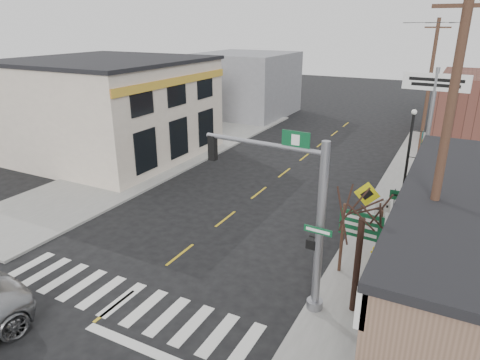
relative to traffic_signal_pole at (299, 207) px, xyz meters
The scene contains 18 objects.
ground 7.40m from the traffic_signal_pole, 151.90° to the right, with size 140.00×140.00×0.00m, color black.
sidewalk_right 11.20m from the traffic_signal_pole, 71.28° to the left, with size 6.00×38.00×0.13m, color gray.
sidewalk_left 18.09m from the traffic_signal_pole, 145.60° to the left, with size 6.00×38.00×0.13m, color gray.
center_line 8.41m from the traffic_signal_pole, 138.26° to the left, with size 0.12×56.00×0.01m, color gold.
crosswalk 7.24m from the traffic_signal_pole, 155.17° to the right, with size 11.00×2.20×0.01m, color silver.
left_building 21.62m from the traffic_signal_pole, 149.40° to the left, with size 12.00×12.00×6.80m, color beige.
bldg_distant_left 33.43m from the traffic_signal_pole, 119.80° to the left, with size 9.00×10.00×6.40m, color gray.
traffic_signal_pole is the anchor object (origin of this frame).
guide_sign 3.57m from the traffic_signal_pole, 60.52° to the left, with size 1.66×0.14×2.90m.
fire_hydrant 5.65m from the traffic_signal_pole, 65.20° to the left, with size 0.20×0.20×0.64m.
ped_crossing_sign 5.85m from the traffic_signal_pole, 78.25° to the left, with size 1.13×0.08×2.90m.
lamp_post 10.54m from the traffic_signal_pole, 78.03° to the left, with size 0.68×0.54×5.27m.
dance_center_sign 13.07m from the traffic_signal_pole, 77.70° to the left, with size 3.34×0.21×7.10m.
bare_tree 2.03m from the traffic_signal_pole, 15.19° to the left, with size 2.59×2.59×5.18m.
shrub_front 4.60m from the traffic_signal_pole, ahead, with size 1.46×1.46×1.10m, color #1F3615.
shrub_back 5.80m from the traffic_signal_pole, 37.63° to the left, with size 1.23×1.23×0.92m, color black.
utility_pole_near 4.49m from the traffic_signal_pole, 22.09° to the left, with size 1.80×0.27×10.38m.
utility_pole_far 21.03m from the traffic_signal_pole, 84.83° to the left, with size 1.66×0.25×9.56m.
Camera 1 is at (9.75, -9.13, 9.43)m, focal length 32.00 mm.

